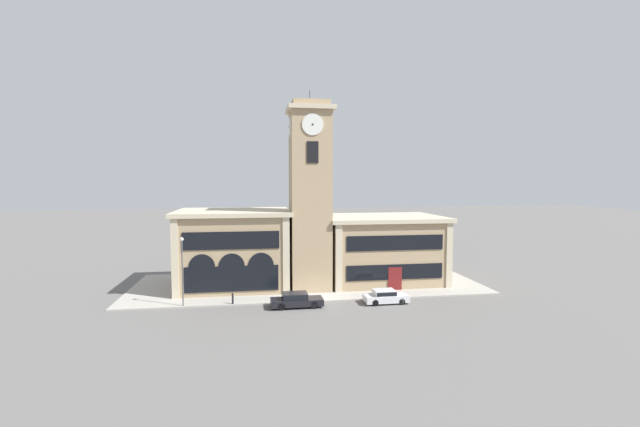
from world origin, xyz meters
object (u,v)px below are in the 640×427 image
Objects in this scene: parked_car_mid at (385,296)px; street_lamp at (182,262)px; bollard at (233,298)px; parked_car_near at (296,300)px.

parked_car_mid is 19.60m from street_lamp.
street_lamp reaches higher than bollard.
street_lamp reaches higher than parked_car_mid.
parked_car_near is at bearing -14.09° from bollard.
parked_car_mid is 4.06× the size of bollard.
parked_car_mid is 0.67× the size of street_lamp.
street_lamp is 5.86m from bollard.
street_lamp is (-19.20, 1.57, 3.64)m from parked_car_mid.
street_lamp is (-10.49, 1.57, 3.60)m from parked_car_near.
parked_car_near is 6.10m from bollard.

